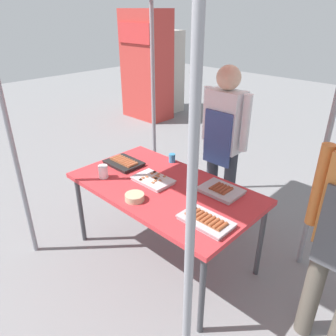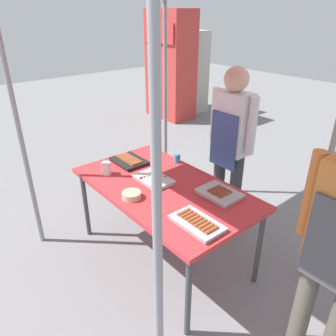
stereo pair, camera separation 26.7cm
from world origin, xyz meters
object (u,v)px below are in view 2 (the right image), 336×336
object	(u,v)px
stall_table	(163,191)
vendor_woman	(231,138)
drink_cup_near_edge	(106,168)
drink_cup_by_wok	(177,158)
condiment_bowl	(132,195)
neighbor_stall_right	(171,66)
tray_grilled_sausages	(197,223)
tray_pork_links	(129,161)
tray_spring_rolls	(219,193)
neighbor_stall_left	(188,72)
tray_meat_skewers	(154,179)

from	to	relation	value
stall_table	vendor_woman	size ratio (longest dim) A/B	0.97
drink_cup_near_edge	drink_cup_by_wok	size ratio (longest dim) A/B	1.38
condiment_bowl	neighbor_stall_right	bearing A→B (deg)	136.01
tray_grilled_sausages	vendor_woman	xyz separation A→B (m)	(-0.57, 0.99, 0.21)
stall_table	condiment_bowl	world-z (taller)	condiment_bowl
tray_grilled_sausages	neighbor_stall_right	bearing A→B (deg)	141.94
tray_pork_links	vendor_woman	distance (m)	1.00
stall_table	tray_spring_rolls	world-z (taller)	tray_spring_rolls
neighbor_stall_left	neighbor_stall_right	world-z (taller)	neighbor_stall_right
tray_meat_skewers	drink_cup_by_wok	bearing A→B (deg)	110.91
vendor_woman	neighbor_stall_left	world-z (taller)	neighbor_stall_left
stall_table	condiment_bowl	bearing A→B (deg)	-91.42
stall_table	drink_cup_near_edge	world-z (taller)	drink_cup_near_edge
drink_cup_by_wok	neighbor_stall_right	xyz separation A→B (m)	(-3.03, 2.48, 0.26)
drink_cup_near_edge	drink_cup_by_wok	distance (m)	0.69
tray_meat_skewers	condiment_bowl	world-z (taller)	condiment_bowl
drink_cup_near_edge	drink_cup_by_wok	world-z (taller)	drink_cup_near_edge
tray_pork_links	tray_spring_rolls	world-z (taller)	tray_pork_links
neighbor_stall_left	tray_spring_rolls	bearing A→B (deg)	-40.06
stall_table	tray_meat_skewers	xyz separation A→B (m)	(-0.12, -0.01, 0.07)
condiment_bowl	drink_cup_by_wok	world-z (taller)	drink_cup_by_wok
tray_pork_links	tray_grilled_sausages	bearing A→B (deg)	-9.99
tray_meat_skewers	tray_pork_links	size ratio (longest dim) A/B	1.01
tray_spring_rolls	neighbor_stall_right	xyz separation A→B (m)	(-3.71, 2.63, 0.28)
tray_pork_links	drink_cup_by_wok	world-z (taller)	drink_cup_by_wok
stall_table	condiment_bowl	size ratio (longest dim) A/B	10.59
drink_cup_by_wok	drink_cup_near_edge	bearing A→B (deg)	-108.39
tray_grilled_sausages	condiment_bowl	world-z (taller)	same
stall_table	vendor_woman	xyz separation A→B (m)	(0.01, 0.82, 0.28)
stall_table	tray_spring_rolls	xyz separation A→B (m)	(0.41, 0.24, 0.07)
tray_meat_skewers	neighbor_stall_left	bearing A→B (deg)	133.57
stall_table	tray_grilled_sausages	distance (m)	0.61
neighbor_stall_left	vendor_woman	bearing A→B (deg)	-37.61
tray_grilled_sausages	neighbor_stall_right	world-z (taller)	neighbor_stall_right
tray_spring_rolls	condiment_bowl	bearing A→B (deg)	-126.59
tray_spring_rolls	drink_cup_near_edge	distance (m)	1.03
tray_meat_skewers	vendor_woman	distance (m)	0.87
tray_grilled_sausages	tray_meat_skewers	bearing A→B (deg)	167.12
drink_cup_by_wok	neighbor_stall_right	world-z (taller)	neighbor_stall_right
condiment_bowl	tray_spring_rolls	bearing A→B (deg)	53.41
tray_meat_skewers	tray_spring_rolls	bearing A→B (deg)	25.96
tray_grilled_sausages	tray_pork_links	distance (m)	1.16
tray_pork_links	neighbor_stall_left	size ratio (longest dim) A/B	0.20
drink_cup_by_wok	vendor_woman	size ratio (longest dim) A/B	0.05
tray_spring_rolls	vendor_woman	bearing A→B (deg)	124.42
drink_cup_by_wok	neighbor_stall_right	size ratio (longest dim) A/B	0.04
drink_cup_by_wok	vendor_woman	bearing A→B (deg)	56.24
condiment_bowl	neighbor_stall_left	size ratio (longest dim) A/B	0.09
stall_table	drink_cup_by_wok	distance (m)	0.49
drink_cup_by_wok	tray_grilled_sausages	bearing A→B (deg)	-33.52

